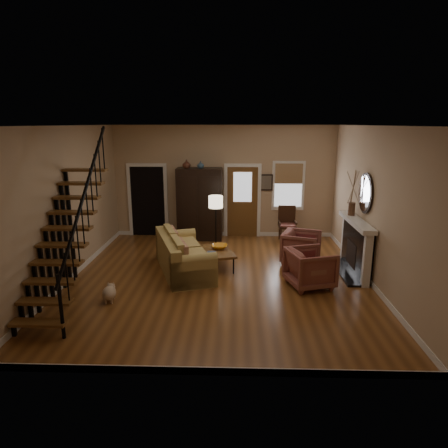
{
  "coord_description": "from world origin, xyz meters",
  "views": [
    {
      "loc": [
        0.38,
        -8.27,
        3.34
      ],
      "look_at": [
        0.1,
        0.4,
        1.15
      ],
      "focal_mm": 32.0,
      "sensor_mm": 36.0,
      "label": 1
    }
  ],
  "objects_px": {
    "armchair_left": "(310,268)",
    "armchair_right": "(301,247)",
    "armoire": "(200,204)",
    "side_chair": "(287,224)",
    "floor_lamp": "(216,226)",
    "coffee_table": "(217,259)",
    "sofa": "(184,254)"
  },
  "relations": [
    {
      "from": "sofa",
      "to": "side_chair",
      "type": "height_order",
      "value": "side_chair"
    },
    {
      "from": "sofa",
      "to": "side_chair",
      "type": "relative_size",
      "value": 2.22
    },
    {
      "from": "armchair_left",
      "to": "floor_lamp",
      "type": "xyz_separation_m",
      "value": [
        -2.08,
        1.93,
        0.38
      ]
    },
    {
      "from": "coffee_table",
      "to": "armchair_right",
      "type": "bearing_deg",
      "value": 11.15
    },
    {
      "from": "armoire",
      "to": "coffee_table",
      "type": "bearing_deg",
      "value": -75.65
    },
    {
      "from": "armchair_right",
      "to": "floor_lamp",
      "type": "height_order",
      "value": "floor_lamp"
    },
    {
      "from": "side_chair",
      "to": "armchair_left",
      "type": "bearing_deg",
      "value": -88.62
    },
    {
      "from": "armchair_left",
      "to": "armoire",
      "type": "bearing_deg",
      "value": 20.41
    },
    {
      "from": "floor_lamp",
      "to": "sofa",
      "type": "bearing_deg",
      "value": -120.29
    },
    {
      "from": "armoire",
      "to": "side_chair",
      "type": "relative_size",
      "value": 2.06
    },
    {
      "from": "armchair_left",
      "to": "side_chair",
      "type": "relative_size",
      "value": 0.88
    },
    {
      "from": "sofa",
      "to": "floor_lamp",
      "type": "height_order",
      "value": "floor_lamp"
    },
    {
      "from": "armchair_right",
      "to": "floor_lamp",
      "type": "relative_size",
      "value": 0.56
    },
    {
      "from": "armoire",
      "to": "armchair_left",
      "type": "relative_size",
      "value": 2.35
    },
    {
      "from": "coffee_table",
      "to": "side_chair",
      "type": "distance_m",
      "value": 2.98
    },
    {
      "from": "sofa",
      "to": "side_chair",
      "type": "bearing_deg",
      "value": 24.51
    },
    {
      "from": "sofa",
      "to": "coffee_table",
      "type": "height_order",
      "value": "sofa"
    },
    {
      "from": "floor_lamp",
      "to": "coffee_table",
      "type": "bearing_deg",
      "value": -85.15
    },
    {
      "from": "armchair_right",
      "to": "side_chair",
      "type": "bearing_deg",
      "value": 22.88
    },
    {
      "from": "coffee_table",
      "to": "floor_lamp",
      "type": "distance_m",
      "value": 1.05
    },
    {
      "from": "armchair_left",
      "to": "sofa",
      "type": "bearing_deg",
      "value": 57.76
    },
    {
      "from": "sofa",
      "to": "armoire",
      "type": "bearing_deg",
      "value": 68.53
    },
    {
      "from": "coffee_table",
      "to": "armchair_left",
      "type": "distance_m",
      "value": 2.27
    },
    {
      "from": "coffee_table",
      "to": "side_chair",
      "type": "relative_size",
      "value": 1.1
    },
    {
      "from": "coffee_table",
      "to": "armchair_left",
      "type": "xyz_separation_m",
      "value": [
        2.0,
        -1.05,
        0.19
      ]
    },
    {
      "from": "armoire",
      "to": "side_chair",
      "type": "bearing_deg",
      "value": -4.48
    },
    {
      "from": "floor_lamp",
      "to": "side_chair",
      "type": "relative_size",
      "value": 1.55
    },
    {
      "from": "armchair_left",
      "to": "armchair_right",
      "type": "height_order",
      "value": "armchair_left"
    },
    {
      "from": "armchair_left",
      "to": "armchair_right",
      "type": "xyz_separation_m",
      "value": [
        0.04,
        1.46,
        -0.01
      ]
    },
    {
      "from": "sofa",
      "to": "coffee_table",
      "type": "bearing_deg",
      "value": 1.33
    },
    {
      "from": "armchair_left",
      "to": "side_chair",
      "type": "distance_m",
      "value": 3.31
    },
    {
      "from": "armchair_right",
      "to": "side_chair",
      "type": "height_order",
      "value": "side_chair"
    }
  ]
}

